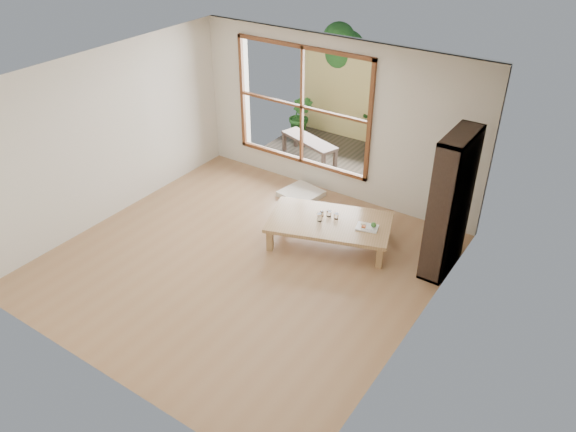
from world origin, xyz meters
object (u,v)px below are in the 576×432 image
Objects in this scene: food_tray at (368,227)px; garden_bench at (309,142)px; low_table at (330,223)px; bookshelf at (450,204)px.

food_tray reaches higher than garden_bench.
low_table is 2.78m from garden_bench.
food_tray is at bearing -166.43° from bookshelf.
bookshelf is at bearing -10.03° from garden_bench.
low_table is at bearing 178.16° from food_tray.
low_table is at bearing -33.00° from garden_bench.
low_table is 1.52× the size of garden_bench.
bookshelf reaches higher than low_table.
food_tray is at bearing -23.33° from garden_bench.
garden_bench is (-3.29, 1.80, -0.63)m from bookshelf.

